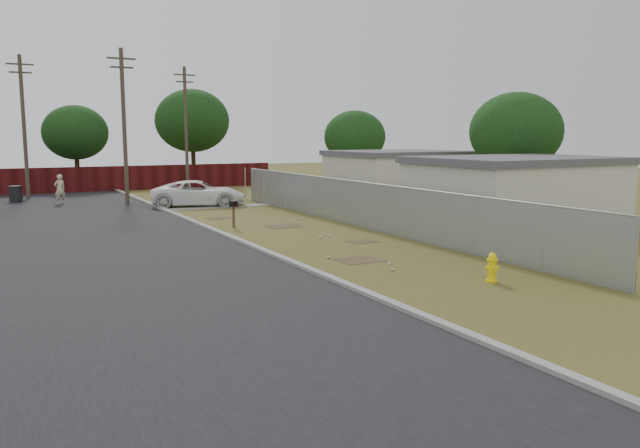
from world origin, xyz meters
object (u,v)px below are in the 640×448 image
trash_bin (16,194)px  mailbox (233,206)px  fire_hydrant (492,268)px  pedestrian (60,189)px  pickup_truck (199,193)px

trash_bin → mailbox: bearing=-63.6°
fire_hydrant → trash_bin: (-10.66, 29.08, 0.11)m
mailbox → trash_bin: (-7.96, 16.02, -0.44)m
mailbox → trash_bin: mailbox is taller
pedestrian → pickup_truck: bearing=124.5°
pickup_truck → fire_hydrant: bearing=-156.5°
mailbox → pickup_truck: size_ratio=0.23×
fire_hydrant → trash_bin: 30.97m
pedestrian → trash_bin: size_ratio=1.75×
mailbox → trash_bin: 17.89m
fire_hydrant → pickup_truck: pickup_truck is taller
pickup_truck → mailbox: bearing=-168.0°
pickup_truck → trash_bin: (-9.15, 7.14, -0.22)m
fire_hydrant → mailbox: (-2.70, 13.06, 0.55)m
mailbox → pedestrian: bearing=112.4°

